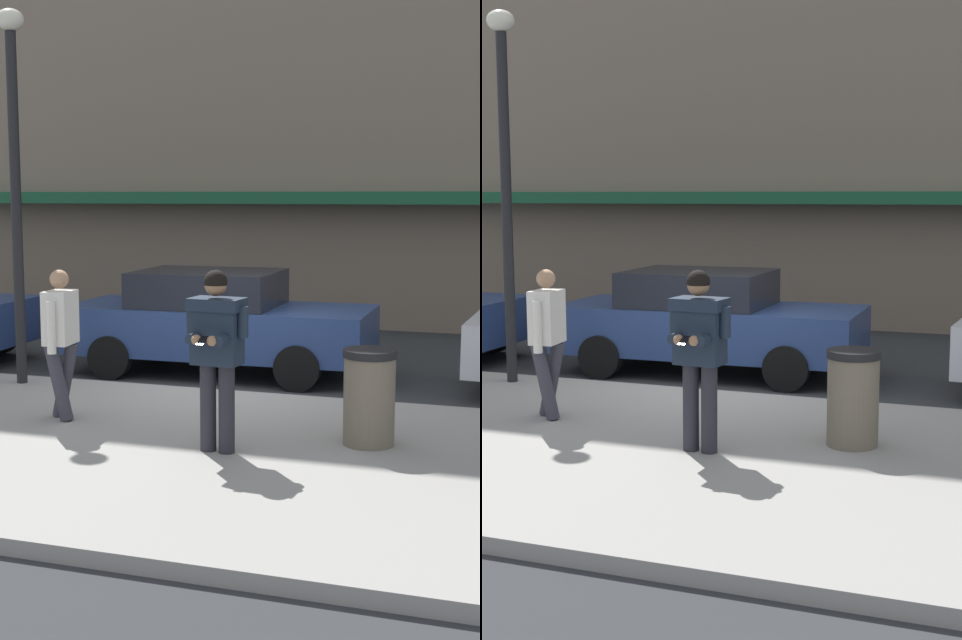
# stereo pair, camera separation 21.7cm
# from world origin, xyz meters

# --- Properties ---
(ground_plane) EXTENTS (80.00, 80.00, 0.00)m
(ground_plane) POSITION_xyz_m (0.00, 0.00, 0.00)
(ground_plane) COLOR #2B2D30
(sidewalk) EXTENTS (32.00, 5.30, 0.14)m
(sidewalk) POSITION_xyz_m (1.00, -2.85, 0.07)
(sidewalk) COLOR gray
(sidewalk) RESTS_ON ground
(curb_paint_line) EXTENTS (28.00, 0.12, 0.01)m
(curb_paint_line) POSITION_xyz_m (1.00, 0.05, 0.00)
(curb_paint_line) COLOR silver
(curb_paint_line) RESTS_ON ground
(parked_sedan_mid) EXTENTS (4.54, 2.02, 1.54)m
(parked_sedan_mid) POSITION_xyz_m (-0.64, 1.45, 0.79)
(parked_sedan_mid) COLOR navy
(parked_sedan_mid) RESTS_ON ground
(man_texting_on_phone) EXTENTS (0.65, 0.60, 1.81)m
(man_texting_on_phone) POSITION_xyz_m (0.93, -2.89, 1.25)
(man_texting_on_phone) COLOR #23232B
(man_texting_on_phone) RESTS_ON sidewalk
(pedestrian_in_light_coat) EXTENTS (0.36, 0.60, 1.70)m
(pedestrian_in_light_coat) POSITION_xyz_m (-1.18, -2.21, 1.11)
(pedestrian_in_light_coat) COLOR #33333D
(pedestrian_in_light_coat) RESTS_ON sidewalk
(street_lamp_post) EXTENTS (0.36, 0.36, 4.88)m
(street_lamp_post) POSITION_xyz_m (-2.69, -0.65, 3.14)
(street_lamp_post) COLOR black
(street_lamp_post) RESTS_ON sidewalk
(trash_bin) EXTENTS (0.55, 0.55, 0.98)m
(trash_bin) POSITION_xyz_m (2.30, -2.15, 0.63)
(trash_bin) COLOR #665B4C
(trash_bin) RESTS_ON sidewalk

